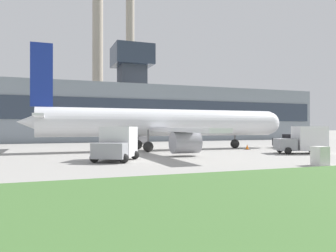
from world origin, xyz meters
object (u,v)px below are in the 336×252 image
object	(u,v)px
fuel_truck	(304,140)
pushback_tug	(290,142)
airplane	(162,124)
baggage_truck	(117,144)

from	to	relation	value
fuel_truck	pushback_tug	bearing A→B (deg)	56.62
pushback_tug	fuel_truck	size ratio (longest dim) A/B	0.81
airplane	fuel_truck	world-z (taller)	airplane
airplane	fuel_truck	xyz separation A→B (m)	(11.64, -9.28, -1.70)
baggage_truck	fuel_truck	bearing A→B (deg)	1.00
pushback_tug	baggage_truck	distance (m)	25.32
airplane	pushback_tug	bearing A→B (deg)	-4.75
airplane	baggage_truck	distance (m)	12.08
airplane	fuel_truck	bearing A→B (deg)	-38.58
pushback_tug	fuel_truck	world-z (taller)	fuel_truck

